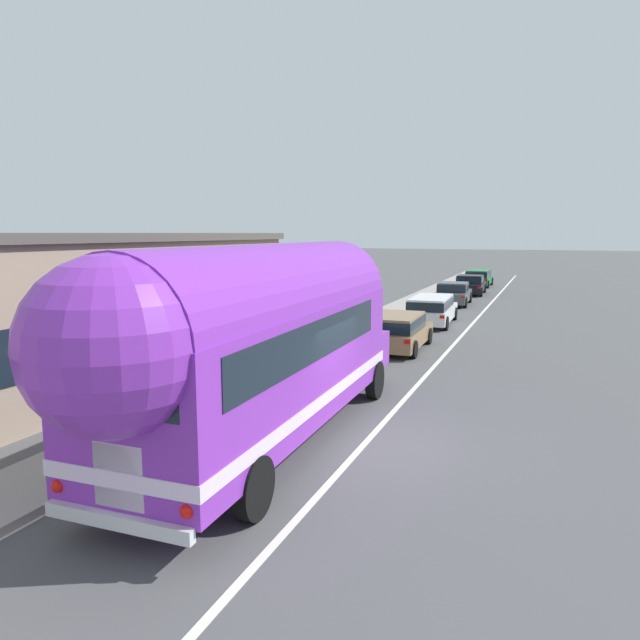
% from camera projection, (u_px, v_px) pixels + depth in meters
% --- Properties ---
extents(ground_plane, '(300.00, 300.00, 0.00)m').
position_uv_depth(ground_plane, '(364.00, 444.00, 11.99)').
color(ground_plane, '#4C4C4F').
extents(lane_markings, '(3.85, 80.00, 0.01)m').
position_uv_depth(lane_markings, '(412.00, 340.00, 23.64)').
color(lane_markings, silver).
rests_on(lane_markings, ground).
extents(sidewalk_slab, '(1.82, 90.00, 0.15)m').
position_uv_depth(sidewalk_slab, '(328.00, 342.00, 22.86)').
color(sidewalk_slab, gray).
rests_on(sidewalk_slab, ground).
extents(painted_bus, '(2.76, 11.53, 4.12)m').
position_uv_depth(painted_bus, '(258.00, 338.00, 11.28)').
color(painted_bus, purple).
rests_on(painted_bus, ground).
extents(car_lead, '(2.05, 4.30, 1.37)m').
position_uv_depth(car_lead, '(397.00, 330.00, 21.52)').
color(car_lead, olive).
rests_on(car_lead, ground).
extents(car_second, '(2.10, 4.85, 1.37)m').
position_uv_depth(car_second, '(432.00, 308.00, 27.55)').
color(car_second, white).
rests_on(car_second, ground).
extents(car_third, '(2.08, 4.33, 1.37)m').
position_uv_depth(car_third, '(453.00, 293.00, 35.27)').
color(car_third, '#474C51').
rests_on(car_third, ground).
extents(car_fourth, '(2.10, 4.41, 1.37)m').
position_uv_depth(car_fourth, '(470.00, 284.00, 41.30)').
color(car_fourth, black).
rests_on(car_fourth, ground).
extents(car_fifth, '(1.95, 4.64, 1.37)m').
position_uv_depth(car_fifth, '(479.00, 277.00, 47.30)').
color(car_fifth, '#196633').
rests_on(car_fifth, ground).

